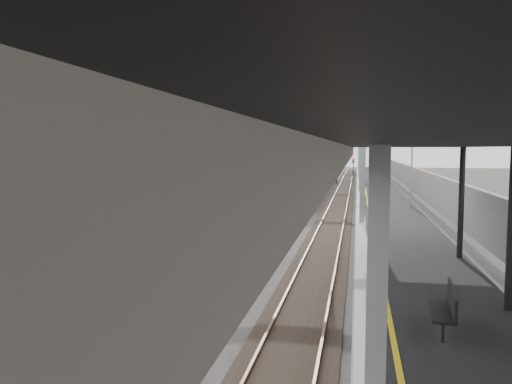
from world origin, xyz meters
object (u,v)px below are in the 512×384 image
at_px(overbridge, 328,147).
at_px(train, 318,174).
at_px(bench, 447,305).
at_px(signal_green, 277,166).

bearing_deg(overbridge, train, -88.13).
distance_m(overbridge, bench, 94.22).
distance_m(bench, signal_green, 60.53).
distance_m(overbridge, signal_green, 35.24).
height_order(overbridge, bench, overbridge).
xyz_separation_m(overbridge, signal_green, (-5.20, -34.73, -2.89)).
bearing_deg(signal_green, train, -59.14).
xyz_separation_m(train, signal_green, (-6.70, 11.21, 0.45)).
bearing_deg(bench, signal_green, 102.55).
xyz_separation_m(train, bench, (6.46, -47.86, -0.39)).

